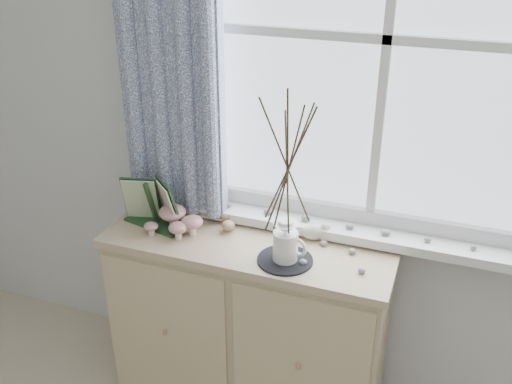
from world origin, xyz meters
TOP-DOWN VIEW (x-y plane):
  - sideboard at (-0.15, 1.75)m, footprint 1.20×0.45m
  - botanical_book at (-0.57, 1.70)m, footprint 0.34×0.20m
  - toadstool_cluster at (-0.45, 1.71)m, footprint 0.24×0.17m
  - wooden_eggs at (-0.28, 1.82)m, footprint 0.10×0.11m
  - songbird_figurine at (0.10, 1.85)m, footprint 0.15×0.11m
  - crocheted_doily at (0.04, 1.66)m, footprint 0.22×0.22m
  - twig_pitcher at (0.04, 1.66)m, footprint 0.33×0.33m
  - sideboard_pebbles at (0.18, 1.76)m, footprint 0.33×0.23m

SIDE VIEW (x-z plane):
  - sideboard at x=-0.15m, z-range 0.00..0.85m
  - crocheted_doily at x=0.04m, z-range 0.85..0.86m
  - sideboard_pebbles at x=0.18m, z-range 0.85..0.87m
  - wooden_eggs at x=-0.28m, z-range 0.84..0.91m
  - songbird_figurine at x=0.10m, z-range 0.85..0.92m
  - toadstool_cluster at x=-0.45m, z-range 0.86..0.97m
  - botanical_book at x=-0.57m, z-range 0.85..1.07m
  - twig_pitcher at x=0.04m, z-range 0.90..1.63m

